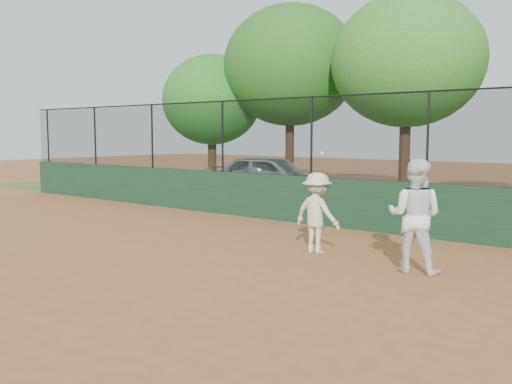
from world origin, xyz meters
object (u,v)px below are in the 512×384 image
Objects in this scene: player_second at (415,216)px; player_main at (317,213)px; tree_1 at (290,66)px; parked_car at (272,178)px; tree_2 at (407,61)px; tree_0 at (212,100)px.

player_second is 2.09m from player_main.
tree_1 reaches higher than player_second.
player_main is at bearing -147.53° from parked_car.
player_main is 9.69m from tree_2.
tree_2 is (-2.18, 8.62, 3.86)m from player_main.
tree_0 is 0.81× the size of tree_2.
tree_2 is (5.04, -0.54, -0.26)m from tree_1.
player_second is 15.63m from tree_0.
tree_0 is 3.74m from tree_1.
parked_car is 2.48× the size of player_second.
tree_1 is 5.08m from tree_2.
player_second is at bearing -34.17° from tree_0.
tree_0 reaches higher than player_second.
tree_2 reaches higher than parked_car.
player_main is at bearing -75.81° from tree_2.
parked_car is 0.84× the size of tree_0.
parked_car is 10.01m from player_second.
tree_1 reaches higher than player_main.
player_second is at bearing -64.45° from tree_2.
parked_car is at bearing -64.33° from tree_1.
player_second is (7.78, -6.29, 0.14)m from parked_car.
tree_0 reaches higher than parked_car.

